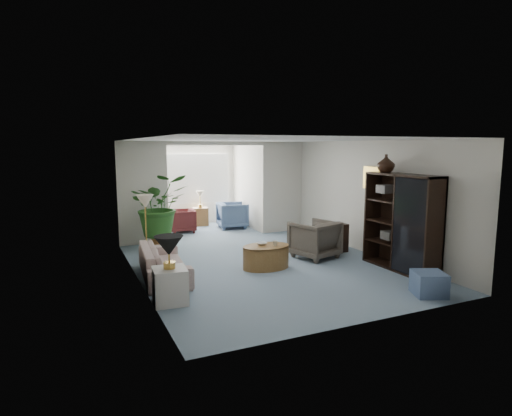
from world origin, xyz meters
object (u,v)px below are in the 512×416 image
plant_pot (160,243)px  sunroom_chair_blue (232,215)px  sunroom_table (200,217)px  table_lamp (169,246)px  cabinet_urn (386,163)px  floor_lamp (145,201)px  ottoman (429,284)px  entertainment_cabinet (401,222)px  framed_picture (373,178)px  coffee_table (266,257)px  coffee_bowl (262,244)px  coffee_cup (275,243)px  end_table (170,286)px  sunroom_chair_maroon (182,221)px  side_table_dark (334,237)px  wingback_chair (315,239)px  sofa (164,262)px

plant_pot → sunroom_chair_blue: 3.08m
sunroom_table → table_lamp: bearing=-111.1°
cabinet_urn → sunroom_table: cabinet_urn is taller
floor_lamp → ottoman: 5.59m
entertainment_cabinet → sunroom_chair_blue: 5.54m
framed_picture → table_lamp: size_ratio=1.14×
sunroom_table → plant_pot: bearing=-124.4°
coffee_table → coffee_bowl: size_ratio=4.88×
framed_picture → coffee_cup: bearing=-178.3°
end_table → table_lamp: 0.62m
entertainment_cabinet → ottoman: entertainment_cabinet is taller
coffee_cup → sunroom_chair_maroon: 4.34m
table_lamp → floor_lamp: 2.66m
floor_lamp → plant_pot: (0.46, 0.84, -1.09)m
end_table → sunroom_chair_blue: (3.07, 5.27, 0.10)m
table_lamp → side_table_dark: 4.52m
end_table → cabinet_urn: bearing=5.6°
wingback_chair → side_table_dark: bearing=-172.9°
coffee_table → wingback_chair: (1.30, 0.29, 0.17)m
coffee_bowl → plant_pot: (-1.53, 2.28, -0.31)m
coffee_bowl → coffee_cup: 0.28m
end_table → side_table_dark: side_table_dark is taller
coffee_cup → wingback_chair: bearing=18.9°
sunroom_chair_blue → side_table_dark: bearing=-155.5°
cabinet_urn → plant_pot: bearing=142.0°
coffee_table → entertainment_cabinet: bearing=-26.6°
side_table_dark → sunroom_chair_maroon: (-2.58, 3.58, -0.00)m
side_table_dark → sunroom_chair_maroon: size_ratio=0.91×
table_lamp → sunroom_chair_blue: 6.12m
sunroom_chair_maroon → entertainment_cabinet: bearing=36.2°
ottoman → plant_pot: size_ratio=1.19×
floor_lamp → wingback_chair: 3.65m
table_lamp → floor_lamp: bearing=87.4°
ottoman → sunroom_table: 7.55m
sunroom_table → sunroom_chair_blue: bearing=-45.0°
coffee_bowl → framed_picture: bearing=-2.8°
coffee_bowl → plant_pot: size_ratio=0.49×
coffee_bowl → coffee_cup: (0.20, -0.20, 0.03)m
floor_lamp → sunroom_chair_blue: (2.95, 2.64, -0.87)m
sofa → sunroom_chair_maroon: sunroom_chair_maroon is taller
end_table → coffee_bowl: bearing=29.7°
side_table_dark → cabinet_urn: cabinet_urn is taller
wingback_chair → ottoman: (0.41, -2.77, -0.21)m
sofa → end_table: size_ratio=3.53×
wingback_chair → plant_pot: size_ratio=2.20×
end_table → coffee_bowl: (2.10, 1.20, 0.20)m
coffee_table → ottoman: (1.71, -2.47, -0.04)m
end_table → side_table_dark: size_ratio=0.85×
side_table_dark → plant_pot: bearing=153.5°
table_lamp → sunroom_chair_maroon: bearing=73.4°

